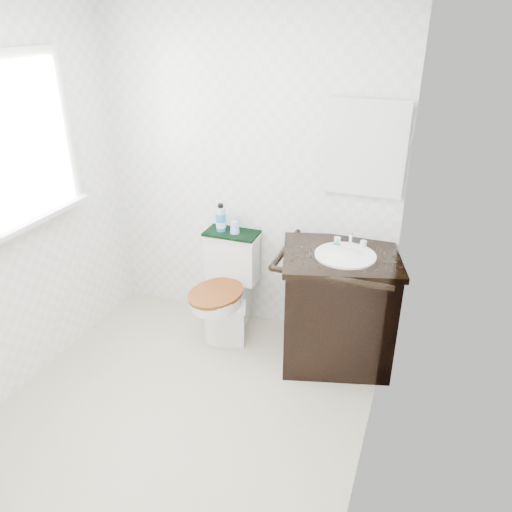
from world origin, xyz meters
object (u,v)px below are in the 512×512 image
Objects in this scene: mouthwash_bottle at (221,219)px; cup at (235,227)px; trash_bin at (231,324)px; toilet at (227,291)px; vanity at (337,304)px.

mouthwash_bottle reaches higher than cup.
trash_bin is 1.55× the size of mouthwash_bottle.
mouthwash_bottle reaches higher than trash_bin.
toilet is 2.33× the size of trash_bin.
mouthwash_bottle is (-0.94, 0.19, 0.43)m from vanity.
cup is (0.11, -0.01, -0.05)m from mouthwash_bottle.
cup is at bearing 75.88° from toilet.
vanity is 0.81m from trash_bin.
toilet is 0.82× the size of vanity.
trash_bin is at bearing -172.24° from vanity.
toilet is 0.55m from mouthwash_bottle.
vanity is at bearing -4.47° from toilet.
cup is (-0.83, 0.18, 0.38)m from vanity.
vanity is (0.86, -0.07, 0.10)m from toilet.
vanity is 1.05m from mouthwash_bottle.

